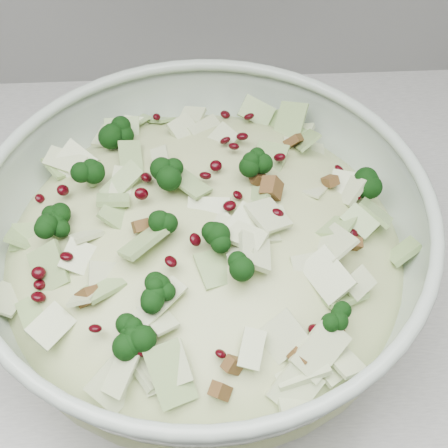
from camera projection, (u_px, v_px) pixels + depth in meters
counter at (260, 393)px, 1.05m from camera, size 3.60×0.60×0.90m
mixing_bowl at (205, 257)px, 0.57m from camera, size 0.48×0.48×0.16m
salad at (204, 239)px, 0.55m from camera, size 0.41×0.41×0.16m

